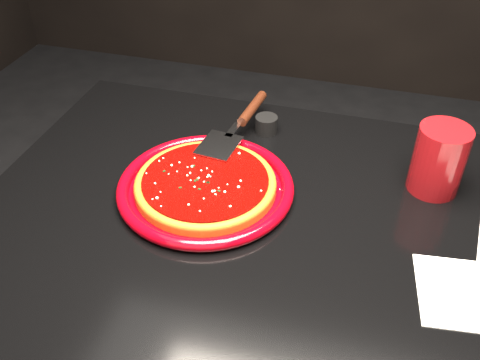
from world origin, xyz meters
The scene contains 11 objects.
table centered at (0.00, 0.00, 0.38)m, with size 1.20×0.80×0.75m, color black.
plate centered at (-0.19, 0.04, 0.76)m, with size 0.34×0.34×0.03m, color #770209.
pizza_crust centered at (-0.19, 0.04, 0.77)m, with size 0.27×0.27×0.01m, color #884211.
pizza_crust_rim centered at (-0.19, 0.04, 0.77)m, with size 0.27×0.27×0.02m, color #884211.
pizza_sauce centered at (-0.19, 0.04, 0.78)m, with size 0.24×0.24×0.01m, color #700300.
parmesan_dusting centered at (-0.19, 0.04, 0.78)m, with size 0.23×0.23×0.01m, color beige, non-canonical shape.
basil_flecks centered at (-0.19, 0.04, 0.78)m, with size 0.21×0.21×0.00m, color black, non-canonical shape.
pizza_server centered at (-0.18, 0.23, 0.79)m, with size 0.09×0.32×0.02m, color silver, non-canonical shape.
cup centered at (0.23, 0.17, 0.82)m, with size 0.10×0.10×0.13m, color maroon.
napkin_a centered at (0.28, -0.09, 0.75)m, with size 0.15×0.15×0.00m, color white.
ramekin centered at (-0.12, 0.28, 0.77)m, with size 0.05×0.05×0.04m, color black.
Camera 1 is at (0.10, -0.71, 1.40)m, focal length 40.00 mm.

